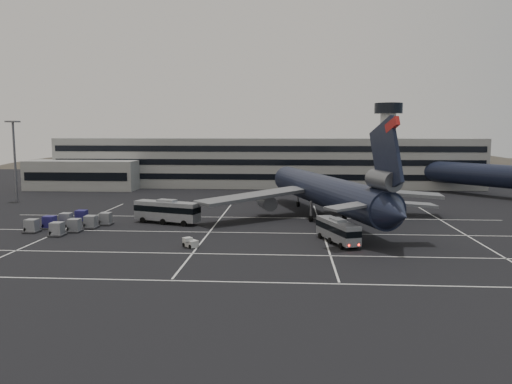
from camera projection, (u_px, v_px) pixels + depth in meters
The scene contains 11 objects.
ground at pixel (245, 238), 74.93m from camera, with size 260.00×260.00×0.00m, color black.
lane_markings at pixel (251, 237), 75.58m from camera, with size 90.00×55.62×0.01m.
terminal at pixel (256, 163), 144.75m from camera, with size 125.00×26.00×24.00m.
hills at pixel (312, 189), 243.59m from camera, with size 352.00×180.00×44.00m.
lightpole_left at pixel (14, 150), 111.77m from camera, with size 2.40×2.40×18.28m.
trijet_main at pixel (325, 191), 90.07m from camera, with size 45.43×56.53×18.08m.
bus_near at pixel (338, 230), 71.28m from camera, with size 5.69×10.32×3.58m.
bus_far at pixel (167, 210), 86.53m from camera, with size 12.16×6.49×4.21m.
tug_a at pixel (75, 223), 83.35m from camera, with size 1.50×2.43×1.53m.
tug_b at pixel (191, 243), 68.87m from camera, with size 2.52×2.56×1.45m.
uld_cluster at pixel (70, 222), 82.20m from camera, with size 12.32×14.83×2.11m.
Camera 1 is at (6.57, -73.26, 15.95)m, focal length 35.00 mm.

